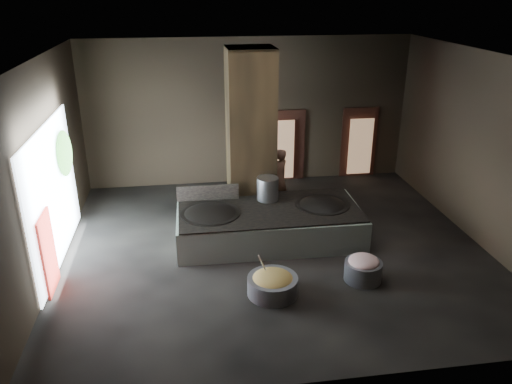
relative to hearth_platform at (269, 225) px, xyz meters
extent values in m
cube|color=black|center=(0.05, -0.43, -0.44)|extent=(10.00, 9.00, 0.10)
cube|color=black|center=(0.05, -0.43, 4.16)|extent=(10.00, 9.00, 0.10)
cube|color=black|center=(0.05, 4.12, 1.86)|extent=(10.00, 0.10, 4.50)
cube|color=black|center=(0.05, -4.98, 1.86)|extent=(10.00, 0.10, 4.50)
cube|color=black|center=(-5.00, -0.43, 1.86)|extent=(0.10, 9.00, 4.50)
cube|color=black|center=(5.10, -0.43, 1.86)|extent=(0.10, 9.00, 4.50)
cube|color=black|center=(-0.25, 1.47, 1.86)|extent=(1.20, 1.20, 4.50)
cube|color=silver|center=(0.00, 0.00, 0.00)|extent=(4.54, 2.24, 0.78)
cube|color=black|center=(0.00, 0.00, 0.42)|extent=(4.40, 2.11, 0.03)
ellipsoid|color=black|center=(-1.45, -0.05, 0.36)|extent=(1.42, 1.42, 0.39)
cylinder|color=black|center=(-1.45, -0.05, 0.43)|extent=(1.45, 1.45, 0.05)
ellipsoid|color=black|center=(1.35, 0.05, 0.36)|extent=(1.32, 1.32, 0.37)
cylinder|color=black|center=(1.35, 0.05, 0.43)|extent=(1.35, 1.35, 0.05)
cylinder|color=#B1B5B9|center=(0.05, 0.55, 0.74)|extent=(0.55, 0.55, 0.59)
cube|color=black|center=(-1.45, 0.75, 0.64)|extent=(1.57, 0.09, 0.39)
imported|color=brown|center=(0.61, 1.92, 0.46)|extent=(0.74, 0.71, 1.71)
cylinder|color=slate|center=(-0.34, -2.39, -0.20)|extent=(1.36, 1.36, 0.38)
ellipsoid|color=#8B9749|center=(-0.34, -2.39, -0.04)|extent=(0.86, 0.86, 0.26)
cylinder|color=#B1B5B9|center=(-0.49, -2.24, 0.16)|extent=(0.32, 0.30, 0.74)
cylinder|color=slate|center=(1.68, -2.15, -0.17)|extent=(0.86, 0.86, 0.44)
ellipsoid|color=#D37E80|center=(1.68, -2.15, 0.06)|extent=(0.66, 0.66, 0.25)
cube|color=black|center=(1.25, 4.02, 0.71)|extent=(1.18, 0.08, 2.38)
cube|color=#8C6647|center=(1.06, 3.88, 0.66)|extent=(0.81, 0.04, 1.91)
cube|color=black|center=(3.65, 4.02, 0.71)|extent=(1.18, 0.08, 2.38)
cube|color=#8C6647|center=(3.65, 3.84, 0.66)|extent=(0.78, 0.04, 1.84)
cube|color=white|center=(-4.90, -0.23, 1.21)|extent=(0.04, 4.20, 3.10)
cube|color=maroon|center=(-4.83, -1.53, 0.46)|extent=(0.05, 0.90, 1.70)
ellipsoid|color=#194714|center=(-4.80, 0.87, 1.81)|extent=(0.28, 1.10, 1.10)
camera|label=1|loc=(-1.94, -10.93, 5.52)|focal=35.00mm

